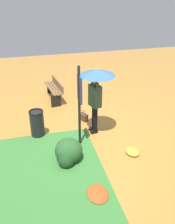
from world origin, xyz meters
TOP-DOWN VIEW (x-y plane):
  - ground_plane at (0.00, 0.00)m, footprint 18.00×18.00m
  - grass_verge at (2.13, -2.22)m, footprint 4.80×4.00m
  - person_with_umbrella at (-0.06, 0.05)m, footprint 0.96×0.96m
  - info_sign_post at (0.45, -0.54)m, footprint 0.44×0.07m
  - handbag at (-0.86, -0.13)m, footprint 0.33×0.25m
  - park_bench at (-2.73, -0.82)m, footprint 1.40×0.57m
  - trash_bin at (-0.28, -1.65)m, footprint 0.42×0.42m
  - shrub_cluster at (1.11, -0.99)m, footprint 0.77×0.70m
  - leaf_pile_near_person at (2.41, -0.59)m, footprint 0.59×0.47m
  - leaf_pile_by_bench at (1.16, 0.73)m, footprint 0.46×0.37m

SIDE VIEW (x-z plane):
  - ground_plane at x=0.00m, z-range 0.00..0.00m
  - grass_verge at x=2.13m, z-range 0.00..0.05m
  - leaf_pile_by_bench at x=1.16m, z-range 0.00..0.10m
  - leaf_pile_near_person at x=2.41m, z-range 0.00..0.13m
  - handbag at x=-0.86m, z-range -0.06..0.31m
  - shrub_cluster at x=1.11m, z-range -0.02..0.61m
  - park_bench at x=-2.73m, z-range 0.03..0.78m
  - trash_bin at x=-0.28m, z-range 0.00..0.84m
  - info_sign_post at x=0.45m, z-range 0.29..2.59m
  - person_with_umbrella at x=-0.06m, z-range 0.53..2.57m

